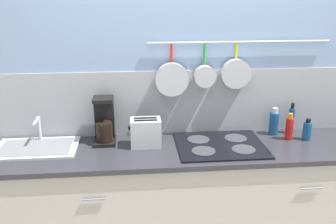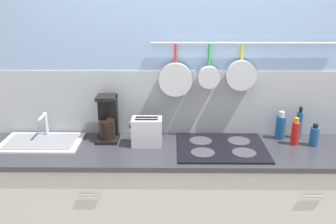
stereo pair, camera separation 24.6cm
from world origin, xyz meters
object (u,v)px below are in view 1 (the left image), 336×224
toaster (146,133)px  bottle_vinegar (274,123)px  bottle_sesame_oil (289,128)px  bottle_cooking_wine (291,120)px  bottle_olive_oil (307,130)px  coffee_maker (104,123)px

toaster → bottle_vinegar: bearing=7.4°
bottle_sesame_oil → bottle_cooking_wine: bottle_cooking_wine is taller
bottle_sesame_oil → bottle_olive_oil: (0.13, -0.02, -0.02)m
coffee_maker → bottle_sesame_oil: (1.32, -0.08, -0.05)m
bottle_sesame_oil → bottle_cooking_wine: bearing=62.2°
coffee_maker → bottle_cooking_wine: 1.38m
toaster → bottle_sesame_oil: toaster is taller
bottle_sesame_oil → bottle_olive_oil: size_ratio=1.23×
bottle_sesame_oil → bottle_olive_oil: bearing=-9.0°
toaster → bottle_olive_oil: bearing=-0.1°
bottle_sesame_oil → bottle_cooking_wine: 0.13m
coffee_maker → bottle_olive_oil: bearing=-4.1°
bottle_sesame_oil → bottle_cooking_wine: size_ratio=0.83×
coffee_maker → bottle_sesame_oil: 1.32m
toaster → coffee_maker: bearing=160.4°
coffee_maker → bottle_sesame_oil: size_ratio=1.67×
coffee_maker → toaster: coffee_maker is taller
bottle_olive_oil → bottle_vinegar: bearing=147.7°
bottle_sesame_oil → bottle_olive_oil: 0.13m
coffee_maker → bottle_cooking_wine: coffee_maker is taller
toaster → bottle_cooking_wine: 1.10m
coffee_maker → bottle_vinegar: bearing=1.0°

